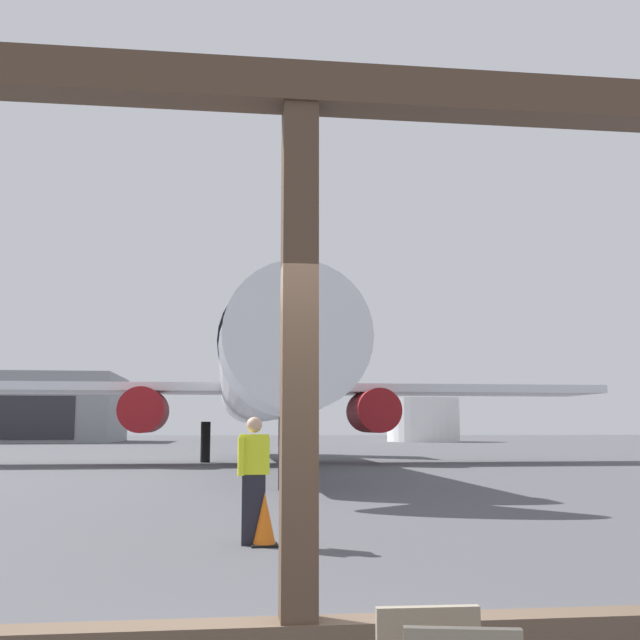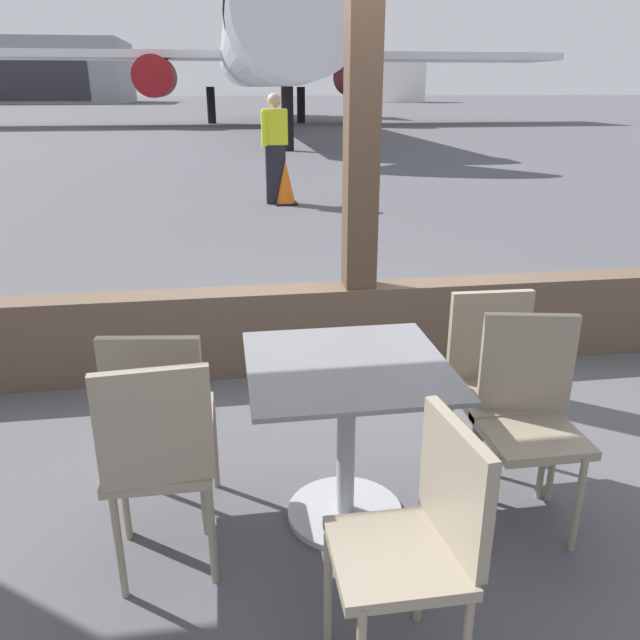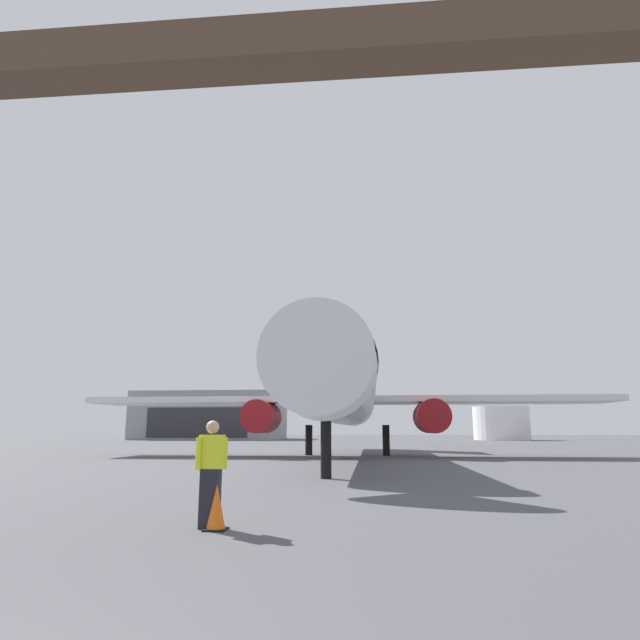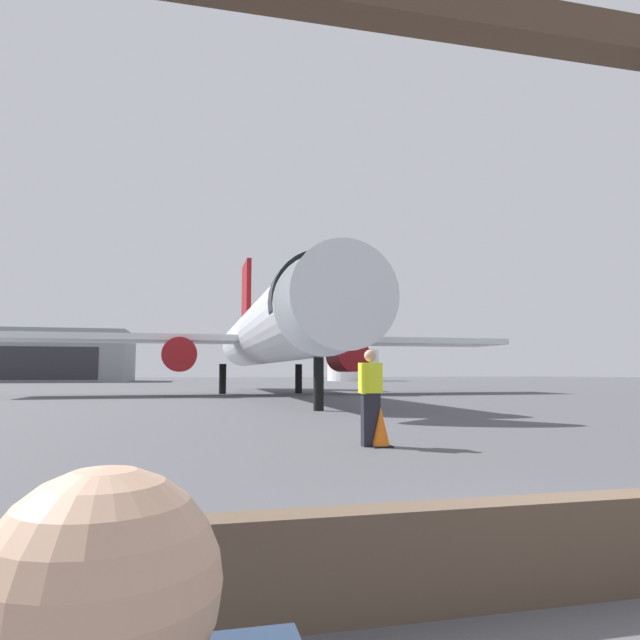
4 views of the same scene
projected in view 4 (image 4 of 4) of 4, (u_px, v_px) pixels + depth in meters
name	position (u px, v px, depth m)	size (l,w,h in m)	color
ground_plane	(232.00, 390.00, 42.25)	(220.00, 220.00, 0.00)	#4C4C51
airplane	(269.00, 333.00, 31.59)	(31.18, 32.15, 10.36)	silver
ground_crew_worker	(370.00, 396.00, 9.98)	(0.46, 0.40, 1.74)	black
traffic_cone	(381.00, 428.00, 9.84)	(0.36, 0.36, 0.72)	orange
distant_hangar	(52.00, 356.00, 79.88)	(21.66, 16.27, 7.26)	gray
fuel_storage_tank	(353.00, 365.00, 86.52)	(8.05, 8.05, 4.82)	white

